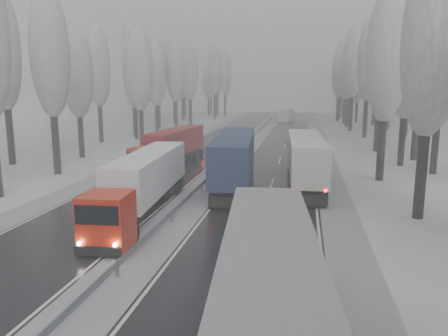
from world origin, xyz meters
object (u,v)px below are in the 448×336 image
(truck_cream_box, at_px, (305,156))
(truck_red_white, at_px, (145,179))
(truck_grey_tarp, at_px, (269,287))
(truck_blue_box, at_px, (235,156))
(truck_red_red, at_px, (172,146))
(box_truck_distant, at_px, (286,115))

(truck_cream_box, bearing_deg, truck_red_white, -138.16)
(truck_grey_tarp, relative_size, truck_blue_box, 0.94)
(truck_cream_box, relative_size, truck_red_white, 1.09)
(truck_grey_tarp, bearing_deg, truck_cream_box, 82.22)
(truck_red_red, bearing_deg, truck_blue_box, -40.91)
(box_truck_distant, relative_size, truck_red_white, 0.57)
(truck_blue_box, distance_m, truck_red_red, 11.07)
(truck_grey_tarp, distance_m, truck_blue_box, 23.54)
(truck_blue_box, xyz_separation_m, truck_red_red, (-7.80, 7.84, -0.36))
(truck_blue_box, xyz_separation_m, truck_cream_box, (5.64, 1.57, -0.11))
(truck_cream_box, relative_size, truck_red_red, 1.11)
(truck_grey_tarp, relative_size, box_truck_distant, 1.91)
(truck_red_white, height_order, truck_red_red, truck_red_white)
(truck_cream_box, xyz_separation_m, box_truck_distant, (-4.23, 67.40, -0.88))
(truck_blue_box, height_order, truck_cream_box, truck_blue_box)
(truck_grey_tarp, distance_m, box_truck_distant, 92.11)
(truck_blue_box, relative_size, truck_red_red, 1.16)
(box_truck_distant, xyz_separation_m, truck_red_white, (-6.02, -77.60, 0.67))
(truck_cream_box, bearing_deg, truck_blue_box, -167.48)
(truck_red_white, bearing_deg, truck_grey_tarp, -61.50)
(truck_blue_box, relative_size, truck_red_white, 1.15)
(box_truck_distant, bearing_deg, truck_blue_box, -83.56)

